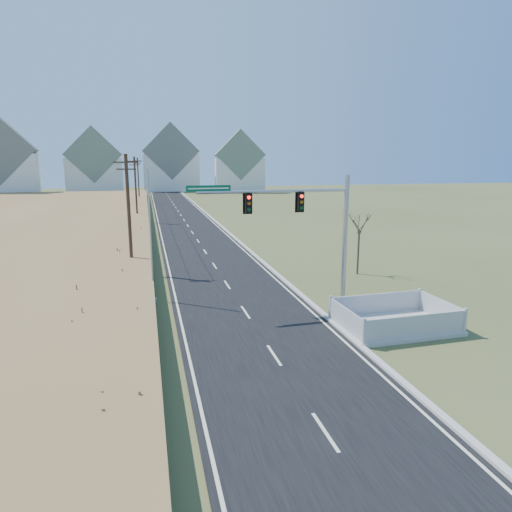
{
  "coord_description": "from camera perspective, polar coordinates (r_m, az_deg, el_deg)",
  "views": [
    {
      "loc": [
        -5.21,
        -20.2,
        8.56
      ],
      "look_at": [
        0.51,
        3.58,
        3.4
      ],
      "focal_mm": 32.0,
      "sensor_mm": 36.0,
      "label": 1
    }
  ],
  "objects": [
    {
      "name": "ground",
      "position": [
        22.55,
        0.87,
        -10.4
      ],
      "size": [
        260.0,
        260.0,
        0.0
      ],
      "primitive_type": "plane",
      "color": "#495127",
      "rests_on": "ground"
    },
    {
      "name": "road",
      "position": [
        70.91,
        -9.26,
        4.86
      ],
      "size": [
        8.0,
        180.0,
        0.06
      ],
      "primitive_type": "cube",
      "color": "black",
      "rests_on": "ground"
    },
    {
      "name": "curb",
      "position": [
        71.32,
        -5.92,
        5.04
      ],
      "size": [
        0.3,
        180.0,
        0.18
      ],
      "primitive_type": "cube",
      "color": "#B2AFA8",
      "rests_on": "ground"
    },
    {
      "name": "utility_pole_near",
      "position": [
        35.44,
        -15.61,
        5.2
      ],
      "size": [
        1.8,
        0.26,
        9.0
      ],
      "color": "#422D1E",
      "rests_on": "ground"
    },
    {
      "name": "utility_pole_mid",
      "position": [
        65.33,
        -14.79,
        8.13
      ],
      "size": [
        1.8,
        0.26,
        9.0
      ],
      "color": "#422D1E",
      "rests_on": "ground"
    },
    {
      "name": "utility_pole_far",
      "position": [
        95.29,
        -14.49,
        9.22
      ],
      "size": [
        1.8,
        0.26,
        9.0
      ],
      "color": "#422D1E",
      "rests_on": "ground"
    },
    {
      "name": "condo_nw",
      "position": [
        124.59,
        -29.28,
        10.04
      ],
      "size": [
        17.69,
        13.38,
        19.05
      ],
      "rotation": [
        0.0,
        0.0,
        0.14
      ],
      "color": "white",
      "rests_on": "ground"
    },
    {
      "name": "condo_nnw",
      "position": [
        128.85,
        -19.57,
        10.53
      ],
      "size": [
        14.93,
        11.17,
        17.03
      ],
      "rotation": [
        0.0,
        0.0,
        0.07
      ],
      "color": "white",
      "rests_on": "ground"
    },
    {
      "name": "condo_n",
      "position": [
        132.4,
        -10.62,
        11.31
      ],
      "size": [
        15.27,
        10.2,
        18.54
      ],
      "color": "white",
      "rests_on": "ground"
    },
    {
      "name": "condo_ne",
      "position": [
        126.74,
        -2.1,
        11.14
      ],
      "size": [
        14.12,
        10.51,
        16.52
      ],
      "rotation": [
        0.0,
        0.0,
        -0.1
      ],
      "color": "white",
      "rests_on": "ground"
    },
    {
      "name": "traffic_signal_mast",
      "position": [
        26.87,
        7.47,
        3.55
      ],
      "size": [
        9.71,
        0.71,
        7.73
      ],
      "rotation": [
        0.0,
        0.0,
        0.03
      ],
      "color": "#9EA0A5",
      "rests_on": "ground"
    },
    {
      "name": "fence_enclosure",
      "position": [
        24.94,
        16.87,
        -8.04
      ],
      "size": [
        5.96,
        4.18,
        1.33
      ],
      "rotation": [
        0.0,
        0.0,
        0.03
      ],
      "color": "#B7B5AD",
      "rests_on": "ground"
    },
    {
      "name": "open_sign",
      "position": [
        23.59,
        11.86,
        -8.81
      ],
      "size": [
        0.44,
        0.28,
        0.59
      ],
      "rotation": [
        0.0,
        0.0,
        -0.52
      ],
      "color": "white",
      "rests_on": "ground"
    },
    {
      "name": "flagpole",
      "position": [
        28.35,
        -12.97,
        0.76
      ],
      "size": [
        0.36,
        0.36,
        8.08
      ],
      "color": "#B7B5AD",
      "rests_on": "ground"
    },
    {
      "name": "bare_tree",
      "position": [
        35.1,
        12.83,
        4.18
      ],
      "size": [
        1.88,
        1.88,
        4.98
      ],
      "color": "#4C3F33",
      "rests_on": "ground"
    }
  ]
}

